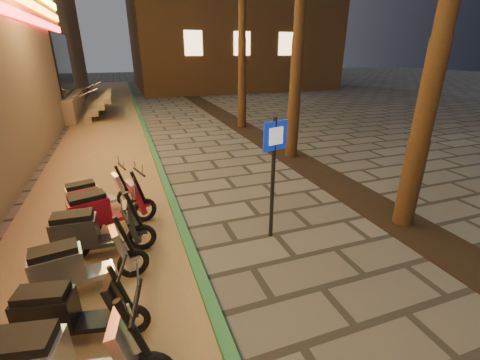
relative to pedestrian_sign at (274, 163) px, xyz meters
name	(u,v)px	position (x,y,z in m)	size (l,w,h in m)	color
ground	(302,346)	(-0.73, -2.48, -1.54)	(120.00, 120.00, 0.00)	#474442
parking_strip	(104,150)	(-3.33, 7.52, -1.53)	(3.40, 60.00, 0.01)	#8C7251
green_curb	(151,145)	(-1.63, 7.52, -1.49)	(0.18, 60.00, 0.10)	#286B40
planting_strip	(323,175)	(2.87, 2.52, -1.53)	(1.20, 40.00, 0.02)	black
pedestrian_sign	(274,163)	(0.00, 0.00, 0.00)	(0.51, 0.16, 2.38)	black
scooter_6	(68,312)	(-3.41, -1.43, -1.07)	(1.54, 0.69, 1.08)	black
scooter_7	(77,265)	(-3.38, -0.51, -1.04)	(1.64, 0.69, 1.15)	black
scooter_8	(92,232)	(-3.23, 0.41, -1.02)	(1.69, 0.59, 1.19)	black
scooter_9	(104,210)	(-3.07, 1.23, -1.02)	(1.69, 0.88, 1.20)	black
scooter_10	(94,195)	(-3.32, 2.20, -1.09)	(1.47, 0.74, 1.04)	black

